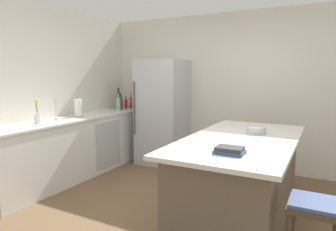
{
  "coord_description": "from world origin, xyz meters",
  "views": [
    {
      "loc": [
        1.32,
        -2.74,
        1.59
      ],
      "look_at": [
        -0.68,
        0.97,
        1.0
      ],
      "focal_mm": 31.89,
      "sensor_mm": 36.0,
      "label": 1
    }
  ],
  "objects_px": {
    "kitchen_island": "(240,179)",
    "hot_sauce_bottle": "(126,104)",
    "cookbook_stack": "(230,150)",
    "wine_bottle": "(119,101)",
    "refrigerator": "(163,112)",
    "whiskey_bottle": "(121,103)",
    "paper_towel_roll": "(78,108)",
    "sink_faucet": "(57,109)",
    "gin_bottle": "(118,103)",
    "vinegar_bottle": "(131,102)",
    "mixing_bowl": "(256,130)",
    "flower_vase": "(37,117)",
    "bar_stool": "(314,217)"
  },
  "relations": [
    {
      "from": "refrigerator",
      "to": "whiskey_bottle",
      "type": "distance_m",
      "value": 0.91
    },
    {
      "from": "refrigerator",
      "to": "sink_faucet",
      "type": "xyz_separation_m",
      "value": [
        -0.89,
        -1.56,
        0.17
      ]
    },
    {
      "from": "wine_bottle",
      "to": "cookbook_stack",
      "type": "relative_size",
      "value": 1.65
    },
    {
      "from": "cookbook_stack",
      "to": "hot_sauce_bottle",
      "type": "bearing_deg",
      "value": 140.48
    },
    {
      "from": "kitchen_island",
      "to": "mixing_bowl",
      "type": "height_order",
      "value": "mixing_bowl"
    },
    {
      "from": "bar_stool",
      "to": "gin_bottle",
      "type": "height_order",
      "value": "gin_bottle"
    },
    {
      "from": "refrigerator",
      "to": "whiskey_bottle",
      "type": "bearing_deg",
      "value": -178.33
    },
    {
      "from": "hot_sauce_bottle",
      "to": "mixing_bowl",
      "type": "xyz_separation_m",
      "value": [
        2.73,
        -1.25,
        -0.06
      ]
    },
    {
      "from": "sink_faucet",
      "to": "refrigerator",
      "type": "bearing_deg",
      "value": 60.34
    },
    {
      "from": "bar_stool",
      "to": "gin_bottle",
      "type": "distance_m",
      "value": 3.93
    },
    {
      "from": "kitchen_island",
      "to": "bar_stool",
      "type": "relative_size",
      "value": 3.19
    },
    {
      "from": "sink_faucet",
      "to": "mixing_bowl",
      "type": "height_order",
      "value": "sink_faucet"
    },
    {
      "from": "flower_vase",
      "to": "hot_sauce_bottle",
      "type": "relative_size",
      "value": 1.37
    },
    {
      "from": "sink_faucet",
      "to": "mixing_bowl",
      "type": "distance_m",
      "value": 2.8
    },
    {
      "from": "paper_towel_roll",
      "to": "hot_sauce_bottle",
      "type": "relative_size",
      "value": 1.33
    },
    {
      "from": "vinegar_bottle",
      "to": "paper_towel_roll",
      "type": "bearing_deg",
      "value": -92.76
    },
    {
      "from": "vinegar_bottle",
      "to": "whiskey_bottle",
      "type": "distance_m",
      "value": 0.21
    },
    {
      "from": "vinegar_bottle",
      "to": "wine_bottle",
      "type": "distance_m",
      "value": 0.3
    },
    {
      "from": "wine_bottle",
      "to": "cookbook_stack",
      "type": "bearing_deg",
      "value": -36.7
    },
    {
      "from": "paper_towel_roll",
      "to": "whiskey_bottle",
      "type": "distance_m",
      "value": 1.15
    },
    {
      "from": "flower_vase",
      "to": "mixing_bowl",
      "type": "height_order",
      "value": "flower_vase"
    },
    {
      "from": "gin_bottle",
      "to": "paper_towel_roll",
      "type": "bearing_deg",
      "value": -93.16
    },
    {
      "from": "mixing_bowl",
      "to": "wine_bottle",
      "type": "bearing_deg",
      "value": 159.07
    },
    {
      "from": "flower_vase",
      "to": "gin_bottle",
      "type": "distance_m",
      "value": 1.69
    },
    {
      "from": "paper_towel_roll",
      "to": "mixing_bowl",
      "type": "xyz_separation_m",
      "value": [
        2.73,
        -0.01,
        -0.1
      ]
    },
    {
      "from": "flower_vase",
      "to": "wine_bottle",
      "type": "distance_m",
      "value": 1.79
    },
    {
      "from": "kitchen_island",
      "to": "hot_sauce_bottle",
      "type": "height_order",
      "value": "hot_sauce_bottle"
    },
    {
      "from": "bar_stool",
      "to": "hot_sauce_bottle",
      "type": "height_order",
      "value": "hot_sauce_bottle"
    },
    {
      "from": "sink_faucet",
      "to": "hot_sauce_bottle",
      "type": "height_order",
      "value": "sink_faucet"
    },
    {
      "from": "bar_stool",
      "to": "sink_faucet",
      "type": "relative_size",
      "value": 2.25
    },
    {
      "from": "bar_stool",
      "to": "paper_towel_roll",
      "type": "distance_m",
      "value": 3.59
    },
    {
      "from": "refrigerator",
      "to": "whiskey_bottle",
      "type": "relative_size",
      "value": 6.11
    },
    {
      "from": "bar_stool",
      "to": "cookbook_stack",
      "type": "relative_size",
      "value": 2.74
    },
    {
      "from": "bar_stool",
      "to": "sink_faucet",
      "type": "xyz_separation_m",
      "value": [
        -3.43,
        0.69,
        0.53
      ]
    },
    {
      "from": "paper_towel_roll",
      "to": "gin_bottle",
      "type": "height_order",
      "value": "gin_bottle"
    },
    {
      "from": "bar_stool",
      "to": "vinegar_bottle",
      "type": "distance_m",
      "value": 4.13
    },
    {
      "from": "paper_towel_roll",
      "to": "cookbook_stack",
      "type": "height_order",
      "value": "paper_towel_roll"
    },
    {
      "from": "kitchen_island",
      "to": "vinegar_bottle",
      "type": "xyz_separation_m",
      "value": [
        -2.58,
        1.64,
        0.57
      ]
    },
    {
      "from": "kitchen_island",
      "to": "refrigerator",
      "type": "height_order",
      "value": "refrigerator"
    },
    {
      "from": "flower_vase",
      "to": "wine_bottle",
      "type": "xyz_separation_m",
      "value": [
        -0.01,
        1.79,
        0.07
      ]
    },
    {
      "from": "hot_sauce_bottle",
      "to": "gin_bottle",
      "type": "distance_m",
      "value": 0.3
    },
    {
      "from": "sink_faucet",
      "to": "whiskey_bottle",
      "type": "xyz_separation_m",
      "value": [
        -0.01,
        1.54,
        -0.04
      ]
    },
    {
      "from": "vinegar_bottle",
      "to": "mixing_bowl",
      "type": "height_order",
      "value": "vinegar_bottle"
    },
    {
      "from": "sink_faucet",
      "to": "wine_bottle",
      "type": "height_order",
      "value": "wine_bottle"
    },
    {
      "from": "paper_towel_roll",
      "to": "wine_bottle",
      "type": "bearing_deg",
      "value": 91.01
    },
    {
      "from": "hot_sauce_bottle",
      "to": "mixing_bowl",
      "type": "height_order",
      "value": "hot_sauce_bottle"
    },
    {
      "from": "paper_towel_roll",
      "to": "wine_bottle",
      "type": "height_order",
      "value": "wine_bottle"
    },
    {
      "from": "refrigerator",
      "to": "cookbook_stack",
      "type": "bearing_deg",
      "value": -49.3
    },
    {
      "from": "whiskey_bottle",
      "to": "wine_bottle",
      "type": "height_order",
      "value": "wine_bottle"
    },
    {
      "from": "refrigerator",
      "to": "vinegar_bottle",
      "type": "distance_m",
      "value": 0.81
    }
  ]
}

